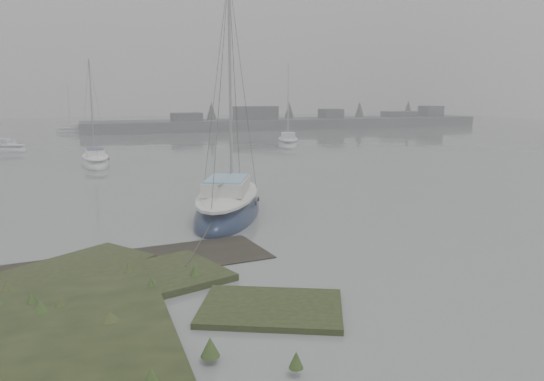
% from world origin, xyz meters
% --- Properties ---
extents(ground, '(160.00, 160.00, 0.00)m').
position_xyz_m(ground, '(0.00, 30.00, 0.00)').
color(ground, slate).
rests_on(ground, ground).
extents(far_shoreline, '(60.00, 8.00, 4.15)m').
position_xyz_m(far_shoreline, '(26.84, 61.90, 0.85)').
color(far_shoreline, '#4C4F51').
rests_on(far_shoreline, ground).
extents(sailboat_main, '(5.65, 8.31, 11.21)m').
position_xyz_m(sailboat_main, '(2.18, 9.88, 0.35)').
color(sailboat_main, '#131F3A').
rests_on(sailboat_main, ground).
extents(sailboat_white, '(2.13, 5.97, 8.35)m').
position_xyz_m(sailboat_white, '(-2.89, 28.68, 0.26)').
color(sailboat_white, silver).
rests_on(sailboat_white, ground).
extents(sailboat_far_a, '(5.46, 4.61, 7.67)m').
position_xyz_m(sailboat_far_a, '(-10.71, 41.39, 0.24)').
color(sailboat_far_a, silver).
rests_on(sailboat_far_a, ground).
extents(sailboat_far_b, '(4.05, 6.59, 8.84)m').
position_xyz_m(sailboat_far_b, '(15.67, 37.09, 0.27)').
color(sailboat_far_b, '#B6BDC1').
rests_on(sailboat_far_b, ground).
extents(sailboat_far_c, '(4.96, 1.84, 6.91)m').
position_xyz_m(sailboat_far_c, '(-4.50, 63.89, 0.21)').
color(sailboat_far_c, '#A5A9AE').
rests_on(sailboat_far_c, ground).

